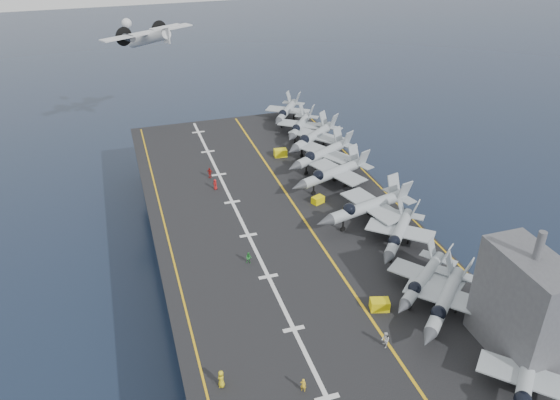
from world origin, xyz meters
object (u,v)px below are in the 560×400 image
object	(u,v)px
island_superstructure	(526,295)
fighter_jet_0	(526,380)
tow_cart_a	(380,305)
transport_plane	(149,38)

from	to	relation	value
island_superstructure	fighter_jet_0	world-z (taller)	island_superstructure
island_superstructure	tow_cart_a	xyz separation A→B (m)	(-10.37, 10.15, -6.84)
island_superstructure	fighter_jet_0	bearing A→B (deg)	-118.95
fighter_jet_0	tow_cart_a	xyz separation A→B (m)	(-7.31, 15.68, -1.68)
fighter_jet_0	island_superstructure	bearing A→B (deg)	61.05
fighter_jet_0	transport_plane	bearing A→B (deg)	104.81
island_superstructure	fighter_jet_0	xyz separation A→B (m)	(-3.06, -5.53, -5.16)
island_superstructure	transport_plane	xyz separation A→B (m)	(-27.43, 86.65, 8.01)
island_superstructure	transport_plane	distance (m)	91.24
transport_plane	tow_cart_a	bearing A→B (deg)	-77.43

